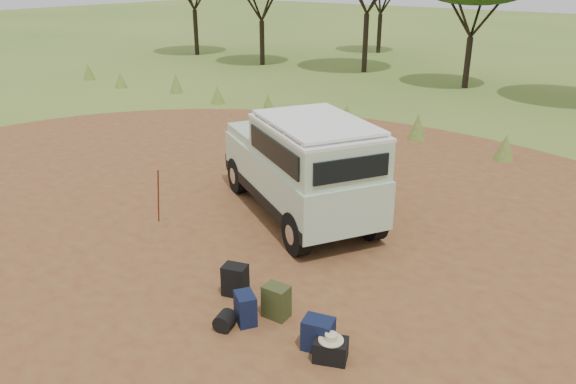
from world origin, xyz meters
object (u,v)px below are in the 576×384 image
Objects in this scene: safari_vehicle at (302,168)px; backpack_olive at (276,302)px; walking_staff at (158,196)px; backpack_navy at (245,309)px; duffel_navy at (318,334)px; hard_case at (331,350)px; backpack_black at (235,280)px.

safari_vehicle reaches higher than backpack_olive.
safari_vehicle is 3.79× the size of walking_staff.
walking_staff reaches higher than backpack_navy.
backpack_navy is 0.92× the size of backpack_olive.
walking_staff is 4.34m from backpack_navy.
duffel_navy reaches higher than hard_case.
safari_vehicle is 10.38× the size of duffel_navy.
walking_staff is 2.74× the size of duffel_navy.
duffel_navy is at bearing 39.76° from backpack_navy.
backpack_black is at bearing -83.98° from walking_staff.
hard_case is at bearing -19.73° from safari_vehicle.
safari_vehicle is at bearing 113.62° from duffel_navy.
backpack_navy is 0.52m from backpack_olive.
hard_case is (1.61, 0.06, -0.09)m from backpack_navy.
backpack_black is at bearing 175.66° from backpack_navy.
safari_vehicle is 4.42m from backpack_navy.
hard_case is at bearing -20.35° from backpack_olive.
backpack_black is 1.08× the size of backpack_navy.
backpack_olive reaches higher than duffel_navy.
safari_vehicle is 10.02× the size of backpack_navy.
duffel_navy is (3.08, -3.78, -0.92)m from safari_vehicle.
backpack_olive is (0.99, -0.09, 0.00)m from backpack_black.
walking_staff is 2.45× the size of backpack_black.
backpack_black is 0.99× the size of backpack_olive.
hard_case is (3.38, -3.89, -1.00)m from safari_vehicle.
duffel_navy is (5.30, -1.47, -0.42)m from walking_staff.
backpack_navy is at bearing -87.58° from walking_staff.
backpack_olive is 1.18× the size of hard_case.
walking_staff is 5.84m from hard_case.
backpack_navy is (3.99, -1.64, -0.41)m from walking_staff.
backpack_navy is 1.32m from duffel_navy.
walking_staff reaches higher than backpack_olive.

